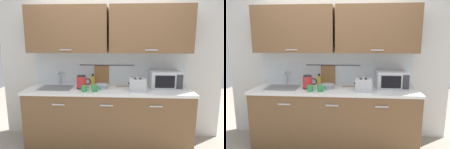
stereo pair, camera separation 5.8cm
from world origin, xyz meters
TOP-DOWN VIEW (x-y plane):
  - counter_unit at (-0.01, 0.30)m, footprint 2.53×0.64m
  - back_wall_assembly at (-0.00, 0.53)m, footprint 3.70×0.41m
  - sink_faucet at (-0.83, 0.53)m, footprint 0.09×0.17m
  - microwave at (0.88, 0.41)m, footprint 0.46×0.35m
  - electric_kettle at (-0.41, 0.30)m, footprint 0.23×0.16m
  - dish_soap_bottle at (-0.27, 0.50)m, footprint 0.06×0.06m
  - mug_near_sink at (-0.33, 0.11)m, footprint 0.12×0.08m
  - mixing_bowl at (-0.10, 0.30)m, footprint 0.21×0.21m
  - toaster at (0.44, 0.18)m, footprint 0.26×0.17m
  - mug_by_kettle at (-0.18, 0.12)m, footprint 0.12×0.08m
  - wooden_spoon at (0.28, 0.46)m, footprint 0.28×0.04m

SIDE VIEW (x-z plane):
  - counter_unit at x=-0.01m, z-range 0.01..0.91m
  - wooden_spoon at x=0.28m, z-range 0.90..0.91m
  - mixing_bowl at x=-0.10m, z-range 0.91..0.98m
  - mug_near_sink at x=-0.33m, z-range 0.90..1.00m
  - mug_by_kettle at x=-0.18m, z-range 0.90..1.00m
  - dish_soap_bottle at x=-0.27m, z-range 0.89..1.08m
  - toaster at x=0.44m, z-range 0.90..1.09m
  - electric_kettle at x=-0.41m, z-range 0.90..1.11m
  - microwave at x=0.88m, z-range 0.90..1.17m
  - sink_faucet at x=-0.83m, z-range 0.93..1.15m
  - back_wall_assembly at x=0.00m, z-range 0.27..2.77m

